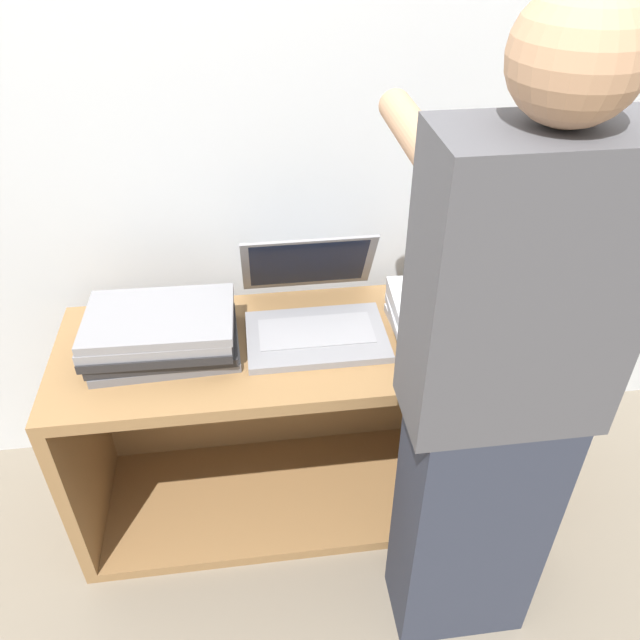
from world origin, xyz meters
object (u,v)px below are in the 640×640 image
object	(u,v)px
laptop_stack_left	(162,333)
person	(496,398)
laptop_open	(314,311)
laptop_stack_right	(462,314)

from	to	relation	value
laptop_stack_left	person	size ratio (longest dim) A/B	0.25
laptop_open	laptop_stack_left	world-z (taller)	laptop_open
laptop_stack_left	laptop_stack_right	xyz separation A→B (m)	(0.81, -0.00, -0.01)
laptop_open	laptop_stack_right	size ratio (longest dim) A/B	0.96
laptop_stack_left	laptop_stack_right	world-z (taller)	laptop_stack_left
laptop_stack_right	laptop_open	bearing A→B (deg)	170.95
person	laptop_stack_left	bearing A→B (deg)	149.66
laptop_open	laptop_stack_left	distance (m)	0.41
laptop_open	laptop_stack_left	xyz separation A→B (m)	(-0.41, -0.06, 0.01)
laptop_stack_right	person	world-z (taller)	person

